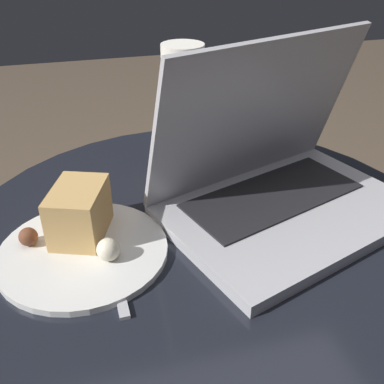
{
  "coord_description": "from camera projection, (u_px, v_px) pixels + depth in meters",
  "views": [
    {
      "loc": [
        -0.15,
        -0.5,
        0.92
      ],
      "look_at": [
        -0.02,
        -0.01,
        0.61
      ],
      "focal_mm": 42.0,
      "sensor_mm": 36.0,
      "label": 1
    }
  ],
  "objects": [
    {
      "name": "table",
      "position": [
        203.0,
        293.0,
        0.71
      ],
      "size": [
        0.71,
        0.71,
        0.54
      ],
      "color": "black",
      "rests_on": "ground_plane"
    },
    {
      "name": "napkin",
      "position": [
        84.0,
        244.0,
        0.61
      ],
      "size": [
        0.18,
        0.15,
        0.0
      ],
      "color": "white",
      "rests_on": "table"
    },
    {
      "name": "laptop",
      "position": [
        278.0,
        179.0,
        0.66
      ],
      "size": [
        0.41,
        0.34,
        0.25
      ],
      "color": "#B2B2B7",
      "rests_on": "table"
    },
    {
      "name": "beer_glass",
      "position": [
        183.0,
        115.0,
        0.71
      ],
      "size": [
        0.07,
        0.07,
        0.22
      ],
      "color": "#C6701E",
      "rests_on": "table"
    },
    {
      "name": "snack_plate",
      "position": [
        81.0,
        233.0,
        0.59
      ],
      "size": [
        0.22,
        0.22,
        0.08
      ],
      "color": "silver",
      "rests_on": "table"
    },
    {
      "name": "fork",
      "position": [
        112.0,
        259.0,
        0.58
      ],
      "size": [
        0.03,
        0.18,
        0.0
      ],
      "color": "#B2B2B7",
      "rests_on": "table"
    }
  ]
}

